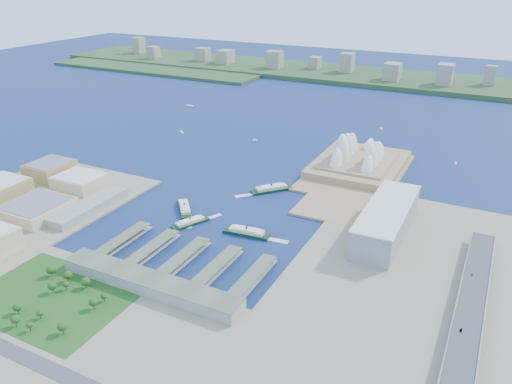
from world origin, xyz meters
The scene contains 24 objects.
ground centered at (0.00, 0.00, 0.00)m, with size 3000.00×3000.00×0.00m, color #0E1F44.
south_land centered at (0.00, -210.00, 1.50)m, with size 720.00×180.00×3.00m, color gray.
east_land centered at (240.00, -50.00, 1.50)m, with size 240.00×500.00×3.00m, color gray.
peninsula centered at (107.50, 260.00, 1.50)m, with size 135.00×220.00×3.00m, color #9F7A57.
far_shore centered at (0.00, 980.00, 6.00)m, with size 2200.00×260.00×12.00m, color #2D4926.
opera_house centered at (105.00, 280.00, 32.00)m, with size 134.00×180.00×58.00m, color white, non-canonical shape.
toaster_building centered at (195.00, 80.00, 20.50)m, with size 45.00×155.00×35.00m, color gray.
expressway centered at (300.00, -60.00, 8.93)m, with size 26.00×340.00×11.85m, color gray, non-canonical shape.
west_buildings centered at (-250.00, -70.00, 16.50)m, with size 200.00×280.00×27.00m, color #9E854F, non-canonical shape.
ferry_wharves centered at (14.00, -75.00, 4.65)m, with size 184.00×90.00×9.30m, color #4E5943, non-canonical shape.
terminal_building centered at (15.00, -135.00, 9.00)m, with size 200.00×28.00×12.00m, color gray.
park centered at (-60.00, -190.00, 11.00)m, with size 150.00×110.00×16.00m, color #194714, non-canonical shape.
far_skyline centered at (0.00, 960.00, 39.50)m, with size 1900.00×140.00×55.00m, color gray, non-canonical shape.
ferry_a centered at (-57.19, 30.33, 5.25)m, with size 14.12×55.49×10.49m, color black, non-canonical shape.
ferry_b centered at (18.50, 138.04, 5.63)m, with size 15.15×59.51×11.25m, color black, non-canonical shape.
ferry_c centered at (-28.30, 0.46, 4.67)m, with size 12.56×49.35×9.33m, color black, non-canonical shape.
ferry_d centered at (46.43, 9.27, 5.36)m, with size 14.42×56.66×10.71m, color black, non-canonical shape.
boat_a centered at (-254.90, 309.88, 1.48)m, with size 3.84×15.36×2.96m, color white, non-canonical shape.
boat_b centered at (-105.00, 329.91, 1.18)m, with size 3.06×8.73×2.36m, color white, non-canonical shape.
boat_c centered at (240.34, 372.04, 1.15)m, with size 2.99×10.25×2.31m, color white, non-canonical shape.
boat_d centered at (-354.15, 486.95, 1.40)m, with size 3.63×16.60×2.80m, color white, non-canonical shape.
boat_e centered at (85.40, 505.86, 1.39)m, with size 3.62×11.37×2.79m, color white, non-canonical shape.
car_b centered at (296.00, -79.10, 15.53)m, with size 1.44×4.12×1.36m, color slate.
car_c centered at (296.00, 13.31, 15.45)m, with size 1.69×4.16×1.21m, color slate.
Camera 1 is at (293.11, -452.73, 292.13)m, focal length 35.00 mm.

